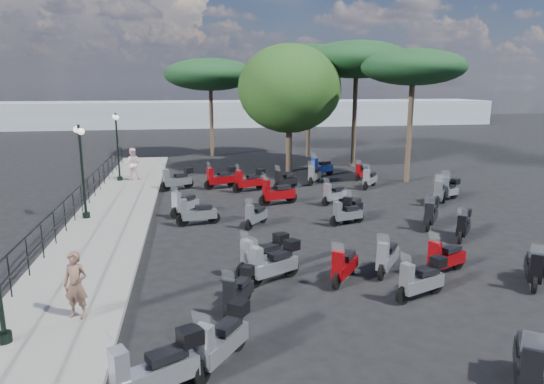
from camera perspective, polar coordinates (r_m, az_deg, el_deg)
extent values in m
plane|color=black|center=(17.78, 1.70, -4.54)|extent=(120.00, 120.00, 0.00)
cube|color=slate|center=(20.58, -18.09, -2.56)|extent=(3.00, 30.00, 0.15)
cylinder|color=black|center=(13.54, -28.50, -8.67)|extent=(0.04, 0.04, 1.10)
cylinder|color=black|center=(14.76, -26.82, -6.78)|extent=(0.04, 0.04, 1.10)
cylinder|color=black|center=(16.00, -25.41, -5.18)|extent=(0.04, 0.04, 1.10)
cylinder|color=black|center=(17.26, -24.21, -3.81)|extent=(0.04, 0.04, 1.10)
cylinder|color=black|center=(18.54, -23.18, -2.62)|extent=(0.04, 0.04, 1.10)
cylinder|color=black|center=(19.83, -22.29, -1.59)|extent=(0.04, 0.04, 1.10)
cylinder|color=black|center=(21.13, -21.50, -0.69)|extent=(0.04, 0.04, 1.10)
cylinder|color=black|center=(22.44, -20.81, 0.12)|extent=(0.04, 0.04, 1.10)
cylinder|color=black|center=(23.75, -20.19, 0.83)|extent=(0.04, 0.04, 1.10)
cylinder|color=black|center=(25.07, -19.64, 1.47)|extent=(0.04, 0.04, 1.10)
cylinder|color=black|center=(26.40, -19.14, 2.04)|extent=(0.04, 0.04, 1.10)
cylinder|color=black|center=(27.73, -18.69, 2.56)|extent=(0.04, 0.04, 1.10)
cylinder|color=black|center=(29.06, -18.28, 3.03)|extent=(0.04, 0.04, 1.10)
cylinder|color=black|center=(30.40, -17.91, 3.46)|extent=(0.04, 0.04, 1.10)
cylinder|color=black|center=(31.73, -17.57, 3.85)|extent=(0.04, 0.04, 1.10)
cylinder|color=black|center=(33.08, -17.25, 4.21)|extent=(0.04, 0.04, 1.10)
cube|color=black|center=(20.37, -22.01, 0.32)|extent=(0.04, 26.00, 0.04)
cube|color=black|center=(20.48, -21.88, -1.12)|extent=(0.04, 26.00, 0.04)
cylinder|color=black|center=(11.57, -28.93, -14.73)|extent=(0.29, 0.29, 0.21)
cylinder|color=black|center=(20.18, -21.01, -2.54)|extent=(0.29, 0.29, 0.22)
cylinder|color=black|center=(19.83, -21.40, 2.20)|extent=(0.10, 0.10, 3.61)
cylinder|color=black|center=(19.62, -21.80, 6.99)|extent=(0.34, 0.76, 0.04)
sphere|color=white|center=(20.02, -21.99, 6.82)|extent=(0.25, 0.25, 0.25)
sphere|color=white|center=(19.23, -21.55, 6.64)|extent=(0.25, 0.25, 0.25)
cylinder|color=black|center=(27.27, -17.46, 1.54)|extent=(0.29, 0.29, 0.22)
cylinder|color=black|center=(27.01, -17.70, 5.05)|extent=(0.10, 0.10, 3.60)
cylinder|color=black|center=(26.86, -17.94, 8.57)|extent=(0.22, 0.80, 0.04)
sphere|color=white|center=(27.26, -18.01, 8.43)|extent=(0.25, 0.25, 0.25)
sphere|color=white|center=(26.46, -17.84, 8.33)|extent=(0.25, 0.25, 0.25)
imported|color=brown|center=(11.73, -22.09, -10.11)|extent=(0.65, 0.52, 1.53)
imported|color=silver|center=(27.20, -16.11, 3.21)|extent=(0.84, 0.66, 1.72)
cylinder|color=black|center=(9.27, -9.62, -20.22)|extent=(0.52, 0.35, 0.53)
cube|color=#AEB1B9|center=(8.95, -13.34, -20.21)|extent=(1.45, 1.01, 0.38)
cube|color=black|center=(8.85, -12.28, -18.20)|extent=(0.74, 0.60, 0.15)
cube|color=#AEB1B9|center=(8.60, -17.51, -19.53)|extent=(0.37, 0.41, 0.77)
plane|color=white|center=(8.34, -18.19, -16.72)|extent=(0.27, 0.41, 0.41)
cube|color=black|center=(8.92, -9.67, -16.36)|extent=(0.50, 0.49, 0.29)
cylinder|color=black|center=(11.41, -5.12, -13.72)|extent=(0.29, 0.41, 0.42)
cylinder|color=black|center=(12.27, -2.94, -11.68)|extent=(0.29, 0.41, 0.42)
cube|color=black|center=(11.81, -3.90, -11.88)|extent=(0.84, 1.14, 0.30)
cube|color=black|center=(11.83, -3.62, -10.52)|extent=(0.49, 0.59, 0.12)
cube|color=black|center=(11.29, -5.00, -11.72)|extent=(0.33, 0.30, 0.62)
plane|color=white|center=(11.09, -5.16, -9.96)|extent=(0.33, 0.23, 0.33)
cube|color=black|center=(12.07, -2.93, -9.21)|extent=(0.39, 0.40, 0.23)
cylinder|color=black|center=(17.77, -2.75, -3.85)|extent=(0.34, 0.39, 0.43)
cylinder|color=black|center=(18.65, -1.02, -3.03)|extent=(0.34, 0.39, 0.43)
cube|color=#55595E|center=(18.20, -1.80, -2.91)|extent=(0.96, 1.09, 0.30)
cube|color=black|center=(18.26, -1.56, -2.04)|extent=(0.54, 0.58, 0.12)
cube|color=#55595E|center=(17.72, -2.65, -2.52)|extent=(0.33, 0.32, 0.62)
plane|color=white|center=(17.57, -2.75, -1.30)|extent=(0.31, 0.27, 0.33)
cylinder|color=black|center=(18.47, -10.52, -3.32)|extent=(0.49, 0.18, 0.48)
cylinder|color=black|center=(18.66, -6.86, -3.02)|extent=(0.49, 0.18, 0.48)
cube|color=#55595E|center=(18.52, -8.54, -2.62)|extent=(1.34, 0.54, 0.34)
cube|color=black|center=(18.48, -8.05, -1.74)|extent=(0.64, 0.39, 0.14)
cube|color=#55595E|center=(18.36, -10.33, -1.92)|extent=(0.27, 0.33, 0.70)
plane|color=white|center=(18.24, -10.57, -0.56)|extent=(0.14, 0.39, 0.37)
cylinder|color=black|center=(19.62, -11.30, -2.41)|extent=(0.38, 0.42, 0.47)
cylinder|color=black|center=(20.48, -9.08, -1.68)|extent=(0.38, 0.42, 0.47)
cube|color=#AEB1B9|center=(20.04, -10.09, -1.51)|extent=(1.09, 1.19, 0.34)
cube|color=black|center=(20.10, -9.81, -0.65)|extent=(0.61, 0.64, 0.14)
cube|color=#AEB1B9|center=(19.57, -11.21, -1.07)|extent=(0.37, 0.36, 0.69)
plane|color=white|center=(19.43, -11.38, 0.17)|extent=(0.34, 0.30, 0.37)
cylinder|color=black|center=(24.52, -12.48, 0.61)|extent=(0.51, 0.32, 0.51)
cylinder|color=black|center=(25.02, -9.78, 0.97)|extent=(0.51, 0.32, 0.51)
cube|color=#55595E|center=(24.74, -11.02, 1.24)|extent=(1.41, 0.93, 0.36)
cube|color=black|center=(24.76, -10.67, 1.97)|extent=(0.72, 0.57, 0.15)
cube|color=#55595E|center=(24.45, -12.35, 1.76)|extent=(0.35, 0.39, 0.75)
plane|color=white|center=(24.34, -12.54, 2.85)|extent=(0.25, 0.40, 0.40)
cube|color=black|center=(24.90, -9.80, 2.52)|extent=(0.48, 0.47, 0.28)
cylinder|color=black|center=(9.31, -8.19, -20.13)|extent=(0.38, 0.47, 0.50)
cylinder|color=black|center=(10.21, -3.97, -16.84)|extent=(0.38, 0.47, 0.50)
cube|color=gray|center=(9.69, -5.81, -17.33)|extent=(1.09, 1.31, 0.36)
cube|color=black|center=(9.68, -5.27, -15.37)|extent=(0.63, 0.69, 0.15)
cube|color=gray|center=(9.12, -7.97, -17.34)|extent=(0.39, 0.37, 0.73)
plane|color=white|center=(8.85, -8.31, -14.87)|extent=(0.37, 0.30, 0.39)
cube|color=black|center=(9.91, -3.97, -13.42)|extent=(0.48, 0.49, 0.27)
cylinder|color=black|center=(12.94, 7.61, -10.34)|extent=(0.36, 0.43, 0.47)
cylinder|color=black|center=(13.97, 9.31, -8.63)|extent=(0.36, 0.43, 0.47)
cube|color=maroon|center=(13.43, 8.59, -8.69)|extent=(1.03, 1.21, 0.33)
cube|color=black|center=(13.48, 8.87, -7.38)|extent=(0.59, 0.64, 0.14)
cube|color=maroon|center=(12.84, 7.79, -8.38)|extent=(0.36, 0.35, 0.68)
plane|color=white|center=(12.64, 7.76, -6.62)|extent=(0.34, 0.29, 0.36)
cylinder|color=black|center=(13.47, -3.25, -9.20)|extent=(0.49, 0.33, 0.51)
cylinder|color=black|center=(14.18, 0.98, -8.04)|extent=(0.49, 0.33, 0.51)
cube|color=#AEB1B9|center=(13.78, -0.91, -7.83)|extent=(1.37, 0.97, 0.36)
cube|color=black|center=(13.78, -0.31, -6.52)|extent=(0.71, 0.58, 0.15)
cube|color=#AEB1B9|center=(13.35, -2.98, -7.19)|extent=(0.35, 0.39, 0.74)
plane|color=white|center=(13.16, -3.23, -5.31)|extent=(0.26, 0.39, 0.39)
cube|color=black|center=(13.97, 1.06, -5.44)|extent=(0.48, 0.47, 0.27)
cylinder|color=black|center=(21.09, -0.90, -1.02)|extent=(0.54, 0.26, 0.53)
cylinder|color=black|center=(21.68, 2.29, -0.64)|extent=(0.54, 0.26, 0.53)
cube|color=maroon|center=(21.35, 0.85, -0.29)|extent=(1.49, 0.78, 0.38)
cube|color=black|center=(21.37, 1.31, 0.57)|extent=(0.74, 0.51, 0.16)
cube|color=maroon|center=(21.01, -0.68, 0.36)|extent=(0.33, 0.39, 0.78)
plane|color=white|center=(20.88, -0.85, 1.69)|extent=(0.21, 0.43, 0.41)
cylinder|color=black|center=(24.11, 0.63, 0.65)|extent=(0.44, 0.34, 0.46)
cylinder|color=black|center=(24.90, 2.57, 1.03)|extent=(0.44, 0.34, 0.46)
cube|color=black|center=(24.50, 1.70, 1.26)|extent=(1.23, 0.97, 0.33)
cube|color=black|center=(24.56, 1.98, 1.93)|extent=(0.64, 0.56, 0.14)
cube|color=black|center=(24.07, 0.77, 1.72)|extent=(0.34, 0.36, 0.68)
plane|color=white|center=(23.95, 0.67, 2.72)|extent=(0.27, 0.35, 0.36)
cylinder|color=black|center=(24.55, -7.43, 0.82)|extent=(0.52, 0.29, 0.51)
cylinder|color=black|center=(25.07, -4.75, 1.14)|extent=(0.52, 0.29, 0.51)
cube|color=maroon|center=(24.79, -5.97, 1.43)|extent=(1.43, 0.85, 0.36)
cube|color=black|center=(24.81, -5.61, 2.15)|extent=(0.71, 0.53, 0.15)
cube|color=maroon|center=(24.48, -7.28, 1.97)|extent=(0.34, 0.38, 0.75)
plane|color=white|center=(24.37, -7.45, 3.07)|extent=(0.23, 0.41, 0.40)
cube|color=black|center=(24.95, -4.73, 2.69)|extent=(0.46, 0.45, 0.28)
cylinder|color=black|center=(12.47, 15.21, -11.63)|extent=(0.47, 0.27, 0.47)
cylinder|color=black|center=(13.29, 18.74, -10.30)|extent=(0.47, 0.27, 0.47)
cube|color=gray|center=(12.84, 17.23, -10.18)|extent=(1.30, 0.78, 0.33)
cube|color=black|center=(12.86, 17.81, -8.87)|extent=(0.65, 0.49, 0.14)
cube|color=gray|center=(12.35, 15.59, -9.63)|extent=(0.31, 0.35, 0.68)
plane|color=white|center=(12.15, 15.52, -7.78)|extent=(0.21, 0.37, 0.36)
cube|color=black|center=(13.08, 18.99, -7.76)|extent=(0.42, 0.41, 0.25)
cylinder|color=black|center=(14.22, 18.24, -8.72)|extent=(0.47, 0.29, 0.48)
cylinder|color=black|center=(15.13, 21.06, -7.63)|extent=(0.47, 0.29, 0.48)
cube|color=maroon|center=(14.65, 19.86, -7.46)|extent=(1.31, 0.84, 0.34)
cube|color=black|center=(14.69, 20.34, -6.30)|extent=(0.66, 0.51, 0.14)
cube|color=maroon|center=(14.13, 18.57, -6.92)|extent=(0.32, 0.36, 0.69)
plane|color=white|center=(13.94, 18.55, -5.24)|extent=(0.23, 0.38, 0.37)
cylinder|color=black|center=(18.34, 7.43, -3.40)|extent=(0.44, 0.22, 0.43)
cylinder|color=black|center=(18.95, 10.15, -2.96)|extent=(0.44, 0.22, 0.43)
cube|color=#55595E|center=(18.62, 8.94, -2.68)|extent=(1.22, 0.65, 0.31)
cube|color=black|center=(18.65, 9.35, -1.87)|extent=(0.60, 0.42, 0.13)
cube|color=#55595E|center=(18.27, 7.65, -2.12)|extent=(0.27, 0.32, 0.63)
plane|color=white|center=(18.14, 7.55, -0.89)|extent=(0.17, 0.35, 0.34)
cylinder|color=black|center=(18.81, 8.74, -2.97)|extent=(0.39, 0.42, 0.47)
cylinder|color=black|center=(19.87, 10.10, -2.17)|extent=(0.39, 0.42, 0.47)
cube|color=black|center=(19.33, 9.51, -2.02)|extent=(1.10, 1.18, 0.34)
cube|color=black|center=(19.42, 9.73, -1.12)|extent=(0.61, 0.64, 0.14)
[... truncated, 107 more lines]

